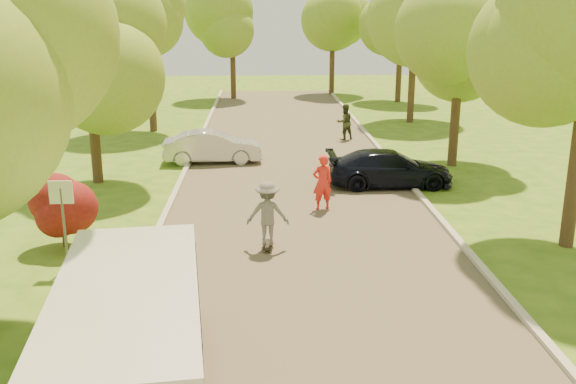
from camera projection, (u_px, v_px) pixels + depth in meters
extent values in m
plane|color=#376016|center=(327.00, 348.00, 11.72)|extent=(100.00, 100.00, 0.00)
cube|color=#4C4438|center=(300.00, 214.00, 19.41)|extent=(8.00, 60.00, 0.01)
cube|color=#B2AD9E|center=(166.00, 214.00, 19.22)|extent=(0.18, 60.00, 0.12)
cube|color=#B2AD9E|center=(432.00, 210.00, 19.56)|extent=(0.18, 60.00, 0.12)
cylinder|color=#59595E|center=(65.00, 229.00, 15.05)|extent=(0.06, 0.06, 2.00)
cube|color=white|center=(61.00, 192.00, 14.80)|extent=(0.55, 0.04, 0.55)
cylinder|color=#382619|center=(64.00, 234.00, 16.65)|extent=(0.12, 0.12, 0.70)
sphere|color=#590F0F|center=(62.00, 206.00, 16.44)|extent=(1.70, 1.70, 1.70)
cylinder|color=#382619|center=(95.00, 139.00, 22.52)|extent=(0.36, 0.36, 3.15)
sphere|color=olive|center=(88.00, 57.00, 21.74)|extent=(4.20, 4.20, 4.20)
sphere|color=olive|center=(105.00, 38.00, 21.60)|extent=(3.15, 3.15, 3.15)
cylinder|color=#382619|center=(152.00, 93.00, 32.05)|extent=(0.36, 0.36, 3.83)
sphere|color=olive|center=(148.00, 24.00, 31.13)|extent=(4.80, 4.80, 4.80)
sphere|color=olive|center=(162.00, 9.00, 30.96)|extent=(3.60, 3.60, 3.60)
cylinder|color=#382619|center=(575.00, 175.00, 16.28)|extent=(0.36, 0.36, 3.83)
cylinder|color=#382619|center=(455.00, 123.00, 24.97)|extent=(0.36, 0.36, 3.38)
sphere|color=olive|center=(460.00, 44.00, 24.14)|extent=(4.40, 4.40, 4.40)
sphere|color=olive|center=(479.00, 26.00, 23.99)|extent=(3.30, 3.30, 3.30)
cylinder|color=#382619|center=(412.00, 85.00, 34.51)|extent=(0.36, 0.36, 4.05)
sphere|color=olive|center=(415.00, 16.00, 33.52)|extent=(5.20, 5.20, 5.20)
sphere|color=olive|center=(431.00, 1.00, 33.34)|extent=(3.90, 3.90, 3.90)
cylinder|color=#382619|center=(133.00, 79.00, 39.67)|extent=(0.36, 0.36, 3.60)
sphere|color=olive|center=(130.00, 24.00, 38.76)|extent=(5.00, 5.00, 5.00)
sphere|color=olive|center=(142.00, 11.00, 38.58)|extent=(3.75, 3.75, 3.75)
cylinder|color=#382619|center=(399.00, 73.00, 42.26)|extent=(0.36, 0.36, 3.83)
sphere|color=olive|center=(401.00, 19.00, 41.32)|extent=(5.00, 5.00, 5.00)
sphere|color=olive|center=(414.00, 7.00, 41.15)|extent=(3.75, 3.75, 3.75)
cylinder|color=#382619|center=(233.00, 74.00, 43.79)|extent=(0.36, 0.36, 3.38)
sphere|color=olive|center=(232.00, 27.00, 42.93)|extent=(4.80, 4.80, 4.80)
sphere|color=olive|center=(243.00, 16.00, 42.76)|extent=(3.60, 3.60, 3.60)
cylinder|color=#382619|center=(332.00, 69.00, 45.97)|extent=(0.36, 0.36, 3.60)
sphere|color=olive|center=(333.00, 22.00, 45.06)|extent=(5.00, 5.00, 5.00)
sphere|color=olive|center=(344.00, 11.00, 44.88)|extent=(3.75, 3.75, 3.75)
cube|color=white|center=(129.00, 341.00, 9.74)|extent=(2.74, 5.57, 1.84)
cube|color=black|center=(129.00, 306.00, 9.88)|extent=(2.59, 4.03, 0.61)
cylinder|color=black|center=(85.00, 334.00, 11.50)|extent=(0.35, 0.76, 0.74)
cylinder|color=black|center=(192.00, 326.00, 11.79)|extent=(0.35, 0.76, 0.74)
imported|color=silver|center=(213.00, 147.00, 25.74)|extent=(3.98, 1.58, 1.29)
imported|color=black|center=(389.00, 168.00, 22.29)|extent=(4.38, 1.80, 1.27)
cube|color=black|center=(268.00, 245.00, 16.60)|extent=(0.29, 0.87, 0.02)
cylinder|color=#BFCC4C|center=(271.00, 243.00, 16.91)|extent=(0.03, 0.07, 0.07)
cylinder|color=#BFCC4C|center=(266.00, 243.00, 16.91)|extent=(0.03, 0.07, 0.07)
cylinder|color=#BFCC4C|center=(270.00, 251.00, 16.32)|extent=(0.03, 0.07, 0.07)
cylinder|color=#BFCC4C|center=(264.00, 251.00, 16.32)|extent=(0.03, 0.07, 0.07)
imported|color=slate|center=(268.00, 213.00, 16.36)|extent=(1.12, 0.68, 1.68)
imported|color=red|center=(322.00, 182.00, 19.61)|extent=(0.72, 0.56, 1.73)
imported|color=#303721|center=(345.00, 122.00, 30.16)|extent=(1.00, 0.90, 1.69)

